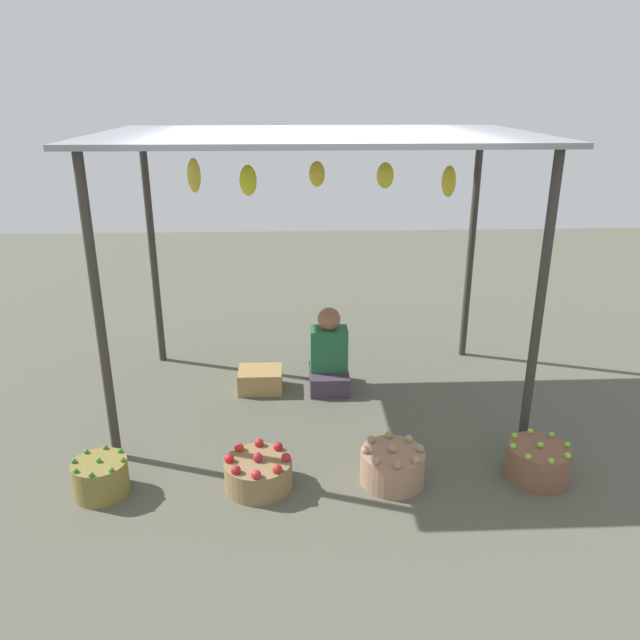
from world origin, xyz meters
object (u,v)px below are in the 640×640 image
basket_green_chilies (101,477)px  basket_potatoes (392,466)px  vendor_person (329,358)px  basket_limes (538,462)px  wooden_crate_near_vendor (260,380)px  basket_red_apples (258,472)px

basket_green_chilies → basket_potatoes: basket_potatoes is taller
vendor_person → basket_limes: vendor_person is taller
basket_potatoes → wooden_crate_near_vendor: size_ratio=1.14×
vendor_person → basket_potatoes: bearing=-76.6°
basket_limes → wooden_crate_near_vendor: (-2.06, 1.49, -0.03)m
basket_red_apples → basket_limes: bearing=0.5°
basket_green_chilies → basket_limes: bearing=0.9°
vendor_person → basket_green_chilies: (-1.67, -1.56, -0.17)m
basket_red_apples → wooden_crate_near_vendor: (-0.05, 1.50, -0.01)m
basket_red_apples → basket_limes: size_ratio=1.08×
basket_red_apples → basket_potatoes: bearing=0.7°
basket_green_chilies → basket_limes: basket_limes is taller
wooden_crate_near_vendor → basket_potatoes: bearing=-56.1°
basket_green_chilies → basket_potatoes: 2.03m
basket_green_chilies → wooden_crate_near_vendor: basket_green_chilies is taller
basket_limes → wooden_crate_near_vendor: size_ratio=1.10×
basket_red_apples → basket_potatoes: (0.95, 0.01, 0.02)m
basket_green_chilies → basket_red_apples: bearing=1.7°
basket_green_chilies → basket_potatoes: size_ratio=0.82×
basket_potatoes → basket_green_chilies: bearing=-178.7°
vendor_person → basket_potatoes: vendor_person is taller
vendor_person → basket_red_apples: 1.65m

